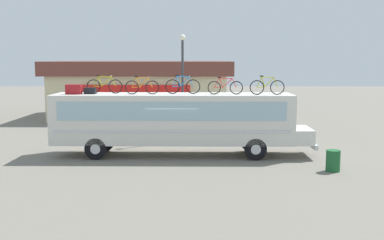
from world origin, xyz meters
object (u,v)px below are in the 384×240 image
(rooftop_bicycle_3, at_px, (183,86))
(rooftop_bicycle_5, at_px, (267,87))
(rooftop_bicycle_2, at_px, (142,87))
(rooftop_bicycle_4, at_px, (225,87))
(bus, at_px, (176,119))
(luggage_bag_1, at_px, (74,89))
(luggage_bag_2, at_px, (90,91))
(rooftop_bicycle_1, at_px, (104,86))
(street_lamp, at_px, (183,77))
(trash_bin, at_px, (333,161))

(rooftop_bicycle_3, height_order, rooftop_bicycle_5, rooftop_bicycle_3)
(rooftop_bicycle_2, relative_size, rooftop_bicycle_4, 0.97)
(bus, relative_size, rooftop_bicycle_3, 7.43)
(luggage_bag_1, xyz_separation_m, rooftop_bicycle_4, (7.41, -0.01, 0.12))
(luggage_bag_2, xyz_separation_m, rooftop_bicycle_2, (2.60, -0.27, 0.22))
(rooftop_bicycle_2, height_order, rooftop_bicycle_3, rooftop_bicycle_3)
(bus, height_order, rooftop_bicycle_3, rooftop_bicycle_3)
(rooftop_bicycle_2, bearing_deg, rooftop_bicycle_5, -1.24)
(bus, xyz_separation_m, rooftop_bicycle_1, (-3.58, 0.32, 1.64))
(rooftop_bicycle_1, relative_size, street_lamp, 0.29)
(rooftop_bicycle_3, relative_size, rooftop_bicycle_5, 1.03)
(luggage_bag_1, distance_m, rooftop_bicycle_4, 7.41)
(trash_bin, height_order, street_lamp, street_lamp)
(luggage_bag_1, distance_m, rooftop_bicycle_5, 9.43)
(luggage_bag_2, bearing_deg, trash_bin, -16.43)
(trash_bin, bearing_deg, rooftop_bicycle_2, 160.52)
(bus, distance_m, rooftop_bicycle_5, 4.74)
(rooftop_bicycle_3, bearing_deg, bus, -166.42)
(bus, bearing_deg, rooftop_bicycle_2, -171.37)
(luggage_bag_1, height_order, rooftop_bicycle_5, rooftop_bicycle_5)
(luggage_bag_1, bearing_deg, rooftop_bicycle_1, 20.76)
(rooftop_bicycle_3, bearing_deg, luggage_bag_1, -176.85)
(rooftop_bicycle_2, relative_size, trash_bin, 1.81)
(street_lamp, bearing_deg, rooftop_bicycle_3, -88.02)
(luggage_bag_1, height_order, street_lamp, street_lamp)
(rooftop_bicycle_1, bearing_deg, rooftop_bicycle_5, -4.99)
(rooftop_bicycle_2, xyz_separation_m, rooftop_bicycle_4, (4.05, 0.03, -0.01))
(bus, xyz_separation_m, rooftop_bicycle_4, (2.42, -0.22, 1.61))
(luggage_bag_2, xyz_separation_m, rooftop_bicycle_5, (8.67, -0.40, 0.23))
(luggage_bag_1, distance_m, rooftop_bicycle_2, 3.36)
(luggage_bag_1, height_order, rooftop_bicycle_2, rooftop_bicycle_2)
(rooftop_bicycle_4, distance_m, rooftop_bicycle_5, 2.02)
(rooftop_bicycle_4, bearing_deg, rooftop_bicycle_2, -179.60)
(luggage_bag_2, height_order, trash_bin, luggage_bag_2)
(rooftop_bicycle_3, xyz_separation_m, trash_bin, (6.57, -3.35, -3.01))
(rooftop_bicycle_2, bearing_deg, rooftop_bicycle_4, 0.40)
(luggage_bag_2, distance_m, trash_bin, 11.95)
(luggage_bag_1, relative_size, rooftop_bicycle_4, 0.44)
(rooftop_bicycle_3, distance_m, trash_bin, 7.96)
(street_lamp, bearing_deg, rooftop_bicycle_1, -134.99)
(bus, xyz_separation_m, rooftop_bicycle_3, (0.34, 0.08, 1.64))
(luggage_bag_2, bearing_deg, rooftop_bicycle_1, 25.07)
(bus, xyz_separation_m, rooftop_bicycle_2, (-1.63, -0.25, 1.62))
(rooftop_bicycle_5, bearing_deg, rooftop_bicycle_4, 175.47)
(rooftop_bicycle_4, xyz_separation_m, trash_bin, (4.49, -3.05, -2.98))
(luggage_bag_2, height_order, rooftop_bicycle_5, rooftop_bicycle_5)
(rooftop_bicycle_2, bearing_deg, street_lamp, 67.18)
(rooftop_bicycle_1, xyz_separation_m, trash_bin, (10.49, -3.59, -3.01))
(rooftop_bicycle_1, bearing_deg, luggage_bag_2, -154.93)
(rooftop_bicycle_4, height_order, street_lamp, street_lamp)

